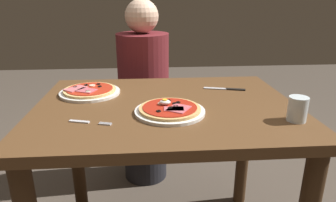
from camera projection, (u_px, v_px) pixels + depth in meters
name	position (u px, v px, depth m)	size (l,w,h in m)	color
dining_table	(166.00, 133.00, 1.30)	(1.07, 0.81, 0.77)	brown
pizza_foreground	(170.00, 110.00, 1.15)	(0.27, 0.27, 0.05)	white
pizza_across_left	(90.00, 91.00, 1.38)	(0.27, 0.27, 0.03)	white
water_glass_near	(297.00, 110.00, 1.07)	(0.07, 0.07, 0.09)	silver
fork	(87.00, 122.00, 1.06)	(0.16, 0.06, 0.00)	silver
knife	(227.00, 89.00, 1.44)	(0.19, 0.07, 0.01)	silver
diner_person	(144.00, 99.00, 1.96)	(0.32, 0.32, 1.18)	black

